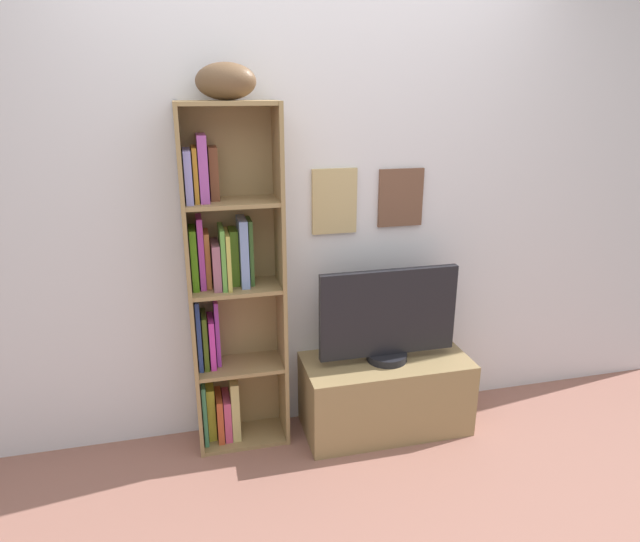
% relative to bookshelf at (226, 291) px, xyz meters
% --- Properties ---
extents(back_wall, '(4.80, 0.08, 2.42)m').
position_rel_bookshelf_xyz_m(back_wall, '(0.45, 0.13, 0.36)').
color(back_wall, silver).
rests_on(back_wall, ground).
extents(bookshelf, '(0.47, 0.25, 1.77)m').
position_rel_bookshelf_xyz_m(bookshelf, '(0.00, 0.00, 0.00)').
color(bookshelf, olive).
rests_on(bookshelf, ground).
extents(football, '(0.32, 0.25, 0.16)m').
position_rel_bookshelf_xyz_m(football, '(0.05, -0.03, 1.00)').
color(football, brown).
rests_on(football, bookshelf).
extents(tv_stand, '(0.91, 0.42, 0.42)m').
position_rel_bookshelf_xyz_m(tv_stand, '(0.83, -0.12, -0.64)').
color(tv_stand, olive).
rests_on(tv_stand, ground).
extents(television, '(0.75, 0.22, 0.52)m').
position_rel_bookshelf_xyz_m(television, '(0.83, -0.11, -0.18)').
color(television, black).
rests_on(television, tv_stand).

